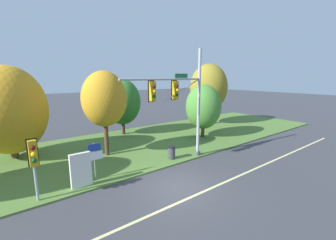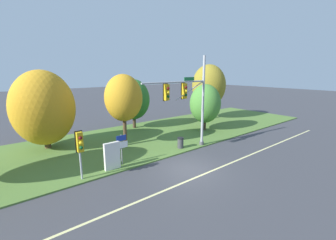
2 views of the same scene
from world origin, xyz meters
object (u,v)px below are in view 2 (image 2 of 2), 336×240
at_px(route_sign_post, 121,145).
at_px(trash_bin, 180,143).
at_px(info_kiosk, 112,156).
at_px(tree_tall_centre, 205,104).
at_px(tree_right_far, 209,86).
at_px(pedestrian_signal_near_kerb, 80,145).
at_px(tree_left_of_mast, 43,108).
at_px(tree_behind_signpost, 124,98).
at_px(tree_mid_verge, 134,99).
at_px(traffic_signal_mast, 190,98).

distance_m(route_sign_post, trash_bin, 5.70).
bearing_deg(info_kiosk, route_sign_post, 19.84).
height_order(tree_tall_centre, tree_right_far, tree_right_far).
relative_size(pedestrian_signal_near_kerb, trash_bin, 3.36).
relative_size(tree_left_of_mast, tree_tall_centre, 1.30).
relative_size(tree_left_of_mast, trash_bin, 7.22).
xyz_separation_m(tree_left_of_mast, tree_behind_signpost, (5.65, -3.59, 0.74)).
distance_m(pedestrian_signal_near_kerb, tree_mid_verge, 13.09).
xyz_separation_m(tree_left_of_mast, tree_right_far, (20.20, -0.55, 1.06)).
height_order(pedestrian_signal_near_kerb, trash_bin, pedestrian_signal_near_kerb).
height_order(tree_behind_signpost, trash_bin, tree_behind_signpost).
xyz_separation_m(tree_left_of_mast, trash_bin, (9.05, -7.28, -3.06)).
height_order(tree_mid_verge, tree_tall_centre, tree_mid_verge).
distance_m(pedestrian_signal_near_kerb, tree_behind_signpost, 7.07).
xyz_separation_m(tree_tall_centre, tree_right_far, (4.89, 3.83, 1.59)).
distance_m(tree_behind_signpost, tree_tall_centre, 9.77).
xyz_separation_m(pedestrian_signal_near_kerb, tree_mid_verge, (9.14, 9.30, 1.08)).
xyz_separation_m(tree_tall_centre, trash_bin, (-6.26, -2.89, -2.53)).
distance_m(tree_tall_centre, info_kiosk, 13.32).
xyz_separation_m(traffic_signal_mast, pedestrian_signal_near_kerb, (-9.09, -0.04, -2.17)).
bearing_deg(route_sign_post, tree_right_far, 21.74).
height_order(route_sign_post, tree_behind_signpost, tree_behind_signpost).
distance_m(route_sign_post, tree_behind_signpost, 5.12).
xyz_separation_m(tree_mid_verge, tree_right_far, (10.65, -1.99, 1.24)).
bearing_deg(tree_behind_signpost, tree_right_far, 11.79).
xyz_separation_m(traffic_signal_mast, tree_tall_centre, (5.81, 3.45, -1.43)).
bearing_deg(tree_mid_verge, pedestrian_signal_near_kerb, -134.50).
bearing_deg(tree_behind_signpost, tree_left_of_mast, 147.59).
bearing_deg(route_sign_post, trash_bin, -0.39).
relative_size(tree_right_far, trash_bin, 8.01).
bearing_deg(tree_left_of_mast, trash_bin, -38.81).
bearing_deg(tree_mid_verge, tree_behind_signpost, -127.76).
height_order(tree_left_of_mast, tree_tall_centre, tree_left_of_mast).
distance_m(traffic_signal_mast, info_kiosk, 7.79).
xyz_separation_m(tree_behind_signpost, tree_tall_centre, (9.65, -0.79, -1.27)).
bearing_deg(route_sign_post, info_kiosk, -160.16).
height_order(route_sign_post, tree_tall_centre, tree_tall_centre).
distance_m(tree_left_of_mast, tree_behind_signpost, 6.74).
height_order(info_kiosk, trash_bin, info_kiosk).
relative_size(tree_mid_verge, tree_tall_centre, 1.10).
height_order(tree_left_of_mast, tree_right_far, tree_right_far).
relative_size(traffic_signal_mast, tree_behind_signpost, 1.24).
height_order(tree_left_of_mast, tree_behind_signpost, tree_left_of_mast).
distance_m(tree_behind_signpost, info_kiosk, 6.05).
bearing_deg(tree_tall_centre, trash_bin, -155.19).
relative_size(tree_behind_signpost, tree_mid_verge, 1.12).
distance_m(pedestrian_signal_near_kerb, info_kiosk, 2.53).
relative_size(tree_mid_verge, info_kiosk, 2.99).
height_order(pedestrian_signal_near_kerb, tree_behind_signpost, tree_behind_signpost).
distance_m(tree_behind_signpost, trash_bin, 6.29).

